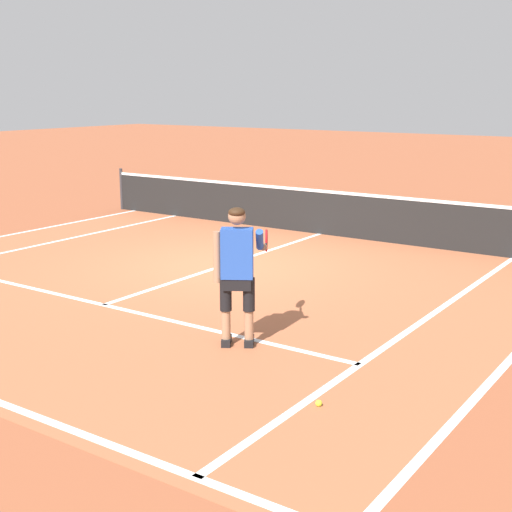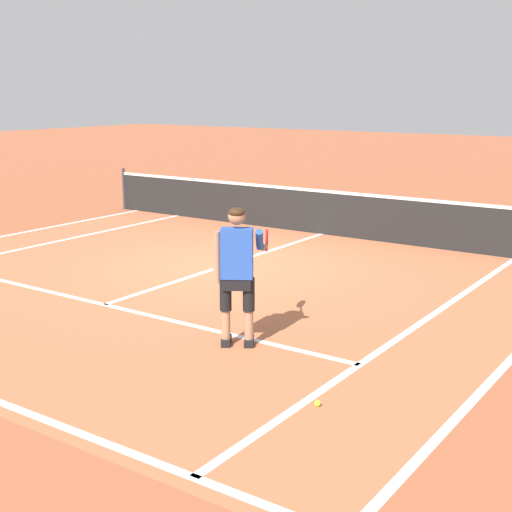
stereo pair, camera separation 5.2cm
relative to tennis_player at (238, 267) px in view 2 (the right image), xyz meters
The scene contains 9 objects.
ground_plane 4.26m from the tennis_player, 128.66° to the left, with size 80.00×80.00×0.00m, color #9E5133.
court_inner_surface 3.40m from the tennis_player, 142.74° to the left, with size 10.98×9.75×0.00m, color #B2603D.
line_service 2.78m from the tennis_player, behind, with size 8.23×0.10×0.01m, color white.
line_centre_service 4.42m from the tennis_player, 126.92° to the left, with size 0.10×6.40×0.01m, color white.
line_singles_left 7.06m from the tennis_player, 163.62° to the left, with size 0.10×9.35×0.01m, color white.
line_singles_right 2.68m from the tennis_player, 52.27° to the left, with size 0.10×9.35×0.01m, color white.
tennis_net 7.15m from the tennis_player, 111.29° to the left, with size 11.96×0.08×1.07m.
tennis_player is the anchor object (origin of this frame).
tennis_ball_near_feet 2.17m from the tennis_player, 30.20° to the right, with size 0.07×0.07×0.07m, color #CCE02D.
Camera 2 is at (7.49, -9.95, 3.05)m, focal length 50.19 mm.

